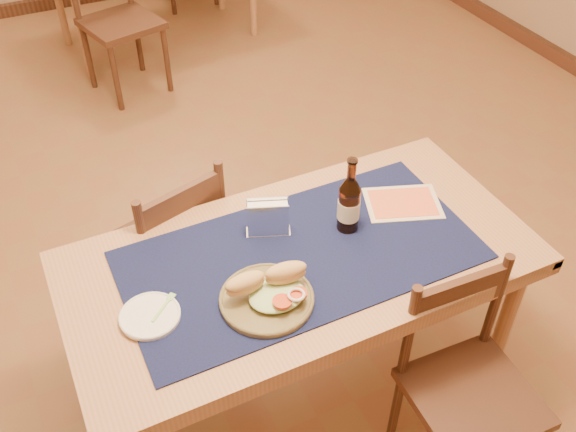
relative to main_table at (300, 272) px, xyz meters
name	(u,v)px	position (x,y,z in m)	size (l,w,h in m)	color
main_table	(300,272)	(0.00, 0.00, 0.00)	(1.60, 0.80, 0.75)	#A6724E
placemat	(301,255)	(0.00, 0.00, 0.09)	(1.20, 0.60, 0.01)	#11183E
baseboard	(227,253)	(0.00, 0.80, -0.62)	(6.00, 7.00, 0.10)	#472619
chair_main_far	(170,246)	(-0.33, 0.54, -0.21)	(0.50, 0.50, 0.88)	#472619
chair_main_near	(467,385)	(0.37, -0.52, -0.22)	(0.41, 0.41, 0.86)	#472619
chair_back_near	(117,18)	(0.01, 2.70, -0.16)	(0.54, 0.54, 0.97)	#472619
sandwich_plate	(269,293)	(-0.18, -0.14, 0.12)	(0.30, 0.30, 0.11)	brown
side_plate	(150,315)	(-0.54, -0.04, 0.10)	(0.19, 0.19, 0.02)	white
fork	(165,305)	(-0.49, -0.03, 0.10)	(0.10, 0.09, 0.00)	#8DCF71
beer_bottle	(349,204)	(0.21, 0.05, 0.20)	(0.08, 0.08, 0.30)	#46200C
napkin_holder	(268,219)	(-0.05, 0.15, 0.15)	(0.16, 0.11, 0.14)	white
menu_card	(403,203)	(0.46, 0.08, 0.09)	(0.32, 0.28, 0.01)	beige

